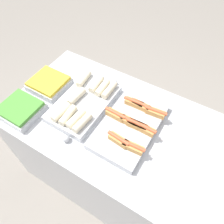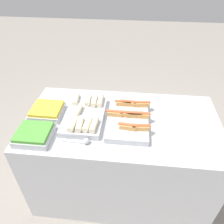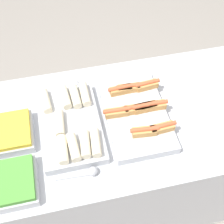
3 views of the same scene
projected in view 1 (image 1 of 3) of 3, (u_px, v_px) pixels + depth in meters
ground_plane at (119, 176)px, 2.09m from camera, size 12.00×12.00×0.00m
counter at (121, 156)px, 1.74m from camera, size 1.56×0.84×0.88m
tray_hotdogs at (131, 125)px, 1.35m from camera, size 0.35×0.53×0.10m
tray_wraps at (84, 102)px, 1.46m from camera, size 0.31×0.49×0.10m
tray_side_front at (21, 110)px, 1.42m from camera, size 0.25×0.24×0.07m
tray_side_back at (49, 84)px, 1.56m from camera, size 0.25×0.24×0.07m
serving_spoon_near at (64, 138)px, 1.31m from camera, size 0.20×0.05×0.05m
serving_spoon_far at (112, 82)px, 1.60m from camera, size 0.21×0.05×0.05m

